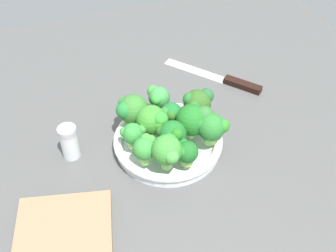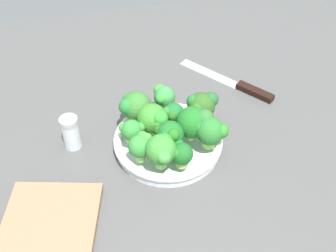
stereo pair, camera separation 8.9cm
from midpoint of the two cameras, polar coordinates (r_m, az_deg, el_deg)
ground_plane at (r=91.68cm, az=-3.29°, el=-5.31°), size 130.00×130.00×2.50cm
bowl at (r=92.28cm, az=-2.76°, el=-2.20°), size 23.07×23.07×3.27cm
broccoli_floret_0 at (r=88.40cm, az=0.51°, el=0.76°), size 6.70×7.58×7.57cm
broccoli_floret_1 at (r=87.86cm, az=-7.53°, el=-1.20°), size 4.38×5.36×5.49cm
broccoli_floret_2 at (r=84.12cm, az=-6.04°, el=-2.98°), size 4.75×4.94×5.98cm
broccoli_floret_3 at (r=85.72cm, az=-2.39°, el=-1.33°), size 5.63×5.57×6.87cm
broccoli_floret_4 at (r=89.11cm, az=-4.83°, el=0.59°), size 7.00×6.27×6.93cm
broccoli_floret_5 at (r=90.95cm, az=-2.40°, el=1.42°), size 4.82×4.96×5.89cm
broccoli_floret_6 at (r=92.50cm, az=1.14°, el=2.93°), size 5.96×6.83×7.05cm
broccoli_floret_7 at (r=92.22cm, az=-7.55°, el=2.04°), size 6.46×7.09×7.03cm
broccoli_floret_8 at (r=87.34cm, az=2.76°, el=-0.30°), size 5.80×6.92×6.97cm
broccoli_floret_9 at (r=95.36cm, az=-3.99°, el=3.67°), size 5.63×4.77×5.78cm
broccoli_floret_10 at (r=83.92cm, az=-0.65°, el=-3.48°), size 5.05×4.53×5.27cm
broccoli_floret_11 at (r=82.32cm, az=-3.16°, el=-3.32°), size 6.70×5.97×7.48cm
knife at (r=110.60cm, az=5.18°, el=5.97°), size 22.14×18.66×1.50cm
pepper_shaker at (r=92.26cm, az=-15.50°, el=-2.16°), size 3.78×3.78×7.82cm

